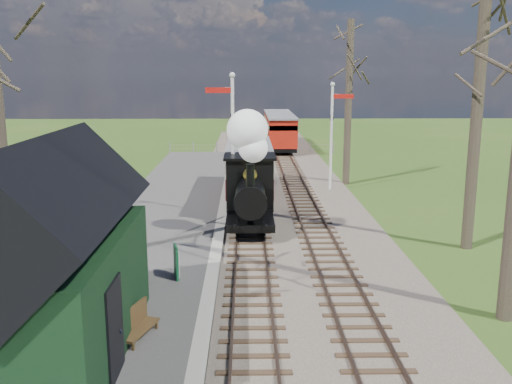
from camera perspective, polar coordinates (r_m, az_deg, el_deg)
distant_hills at (r=75.40m, az=0.21°, el=-5.38°), size 114.40×48.00×22.02m
ballast_bed at (r=30.26m, az=1.76°, el=0.14°), size 8.00×60.00×0.10m
track_near at (r=30.22m, az=-0.70°, el=0.22°), size 1.60×60.00×0.15m
track_far at (r=30.34m, az=4.21°, el=0.24°), size 1.60×60.00×0.15m
platform at (r=22.69m, az=-9.48°, el=-3.92°), size 5.00×44.00×0.20m
coping_strip at (r=22.47m, az=-3.66°, el=-3.93°), size 0.40×44.00×0.21m
station_shed at (r=12.93m, az=-19.80°, el=-6.67°), size 3.25×6.30×4.78m
semaphore_near at (r=23.74m, az=-2.51°, el=5.60°), size 1.22×0.24×6.22m
semaphore_far at (r=30.07m, az=7.69°, el=6.33°), size 1.22×0.24×5.72m
bare_trees at (r=17.78m, az=3.82°, el=8.59°), size 15.51×22.39×12.00m
fence_line at (r=43.96m, az=-0.42°, el=4.50°), size 12.60×0.08×1.00m
locomotive at (r=22.17m, az=-0.63°, el=1.39°), size 1.90×4.43×4.75m
coach at (r=28.24m, az=-0.69°, el=2.48°), size 2.22×7.60×2.33m
red_carriage_a at (r=44.51m, az=2.55°, el=5.93°), size 2.21×5.47×2.32m
red_carriage_b at (r=49.98m, az=2.16°, el=6.60°), size 2.21×5.47×2.32m
sign_board at (r=17.24m, az=-7.97°, el=-6.95°), size 0.24×0.67×0.98m
bench at (r=13.76m, az=-11.94°, el=-12.73°), size 0.77×1.38×0.76m
person at (r=12.32m, az=-14.08°, el=-13.87°), size 0.45×0.60×1.49m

